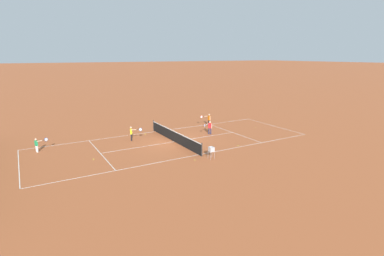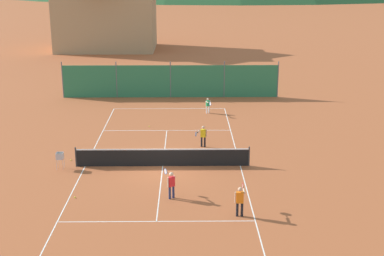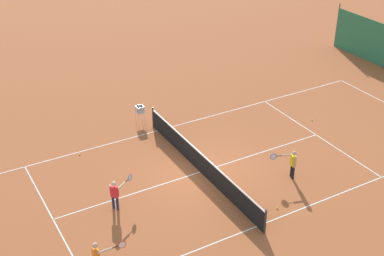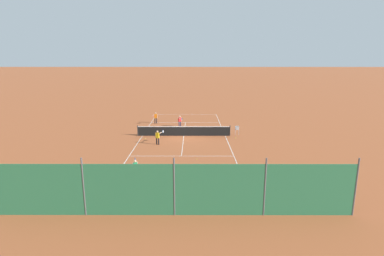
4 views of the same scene
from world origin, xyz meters
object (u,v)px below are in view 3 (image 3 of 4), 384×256
Objects in this scene: player_far_service at (115,193)px; tennis_ball_far_corner at (277,208)px; tennis_ball_mid_court at (80,155)px; tennis_ball_alley_left at (165,118)px; player_near_baseline at (98,256)px; ball_hopper at (140,110)px; tennis_net at (201,162)px; player_near_service at (292,162)px; tennis_ball_near_corner at (312,120)px.

player_far_service is 19.24× the size of tennis_ball_far_corner.
tennis_ball_mid_court is 5.04m from tennis_ball_alley_left.
player_near_baseline is 10.39m from ball_hopper.
player_far_service is at bearing -41.58° from tennis_ball_alley_left.
tennis_ball_mid_court is (-3.83, -4.02, -0.47)m from tennis_net.
player_near_service reaches higher than player_far_service.
tennis_ball_near_corner is 11.51m from tennis_ball_mid_court.
tennis_ball_alley_left is 1.40m from ball_hopper.
player_far_service reaches higher than ball_hopper.
tennis_net is at bearing -125.63° from player_near_service.
player_near_service reaches higher than tennis_ball_near_corner.
tennis_ball_near_corner and tennis_ball_far_corner have the same top height.
ball_hopper is at bearing 147.50° from player_far_service.
tennis_ball_alley_left is (-3.83, -6.30, 0.00)m from tennis_ball_near_corner.
player_far_service is (0.55, -4.07, 0.24)m from tennis_net.
player_near_service is at bearing 128.32° from tennis_ball_far_corner.
tennis_net is 139.09× the size of tennis_ball_far_corner.
ball_hopper is (-4.10, -7.52, 0.62)m from tennis_ball_near_corner.
tennis_ball_alley_left is 1.00× the size of tennis_ball_far_corner.
player_near_service is 7.59m from tennis_ball_alley_left.
tennis_ball_far_corner is 0.07× the size of ball_hopper.
tennis_ball_mid_court is 1.00× the size of tennis_ball_alley_left.
ball_hopper is (-1.46, 3.68, 0.62)m from tennis_ball_mid_court.
tennis_ball_near_corner is at bearing 99.43° from tennis_net.
tennis_ball_alley_left is at bearing 170.08° from tennis_net.
tennis_net reaches higher than tennis_ball_far_corner.
ball_hopper is at bearing 147.70° from player_near_baseline.
tennis_ball_far_corner is at bearing -50.69° from tennis_ball_near_corner.
tennis_ball_mid_court is (-4.39, 0.04, -0.71)m from player_far_service.
tennis_net reaches higher than tennis_ball_mid_court.
player_far_service is 19.24× the size of tennis_ball_mid_court.
player_near_baseline reaches higher than tennis_ball_mid_court.
tennis_ball_alley_left and tennis_ball_far_corner have the same top height.
tennis_ball_near_corner is at bearing 61.43° from ball_hopper.
tennis_net is 6.86m from player_near_baseline.
player_near_baseline is 3.46m from player_far_service.
ball_hopper is at bearing -118.57° from tennis_ball_near_corner.
ball_hopper is at bearing -169.65° from tennis_ball_far_corner.
player_near_baseline is 7.22m from tennis_ball_far_corner.
tennis_net is at bearing 120.63° from player_near_baseline.
tennis_net is 139.09× the size of tennis_ball_near_corner.
player_near_baseline is at bearing -59.37° from tennis_net.
player_far_service is 19.24× the size of tennis_ball_near_corner.
tennis_net reaches higher than ball_hopper.
tennis_ball_far_corner is (3.08, 5.35, -0.71)m from player_far_service.
tennis_ball_far_corner is at bearing -51.68° from player_near_service.
tennis_ball_alley_left is at bearing -121.26° from tennis_ball_near_corner.
player_near_baseline reaches higher than ball_hopper.
tennis_ball_mid_court is at bearing 179.41° from player_far_service.
player_near_baseline is 10.90m from tennis_ball_alley_left.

